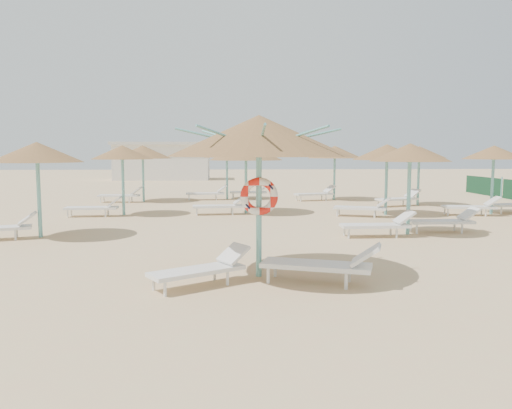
{
  "coord_description": "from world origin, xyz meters",
  "views": [
    {
      "loc": [
        -0.35,
        -9.19,
        2.38
      ],
      "look_at": [
        0.24,
        1.08,
        1.3
      ],
      "focal_mm": 35.0,
      "sensor_mm": 36.0,
      "label": 1
    }
  ],
  "objects": [
    {
      "name": "service_hut",
      "position": [
        -6.0,
        35.0,
        1.64
      ],
      "size": [
        8.4,
        4.4,
        3.25
      ],
      "color": "silver",
      "rests_on": "ground"
    },
    {
      "name": "lounger_main_a",
      "position": [
        -0.8,
        -0.42,
        0.32
      ],
      "size": [
        1.86,
        1.46,
        0.67
      ],
      "rotation": [
        0.0,
        0.0,
        0.57
      ],
      "color": "white",
      "rests_on": "ground"
    },
    {
      "name": "ground",
      "position": [
        0.0,
        0.0,
        0.0
      ],
      "size": [
        120.0,
        120.0,
        0.0
      ],
      "primitive_type": "plane",
      "color": "tan",
      "rests_on": "ground"
    },
    {
      "name": "main_palapa",
      "position": [
        0.24,
        0.21,
        2.67
      ],
      "size": [
        3.43,
        3.43,
        3.07
      ],
      "color": "#69B6B3",
      "rests_on": "ground"
    },
    {
      "name": "palapa_field",
      "position": [
        2.73,
        10.4,
        2.3
      ],
      "size": [
        19.77,
        13.63,
        2.72
      ],
      "color": "#69B6B3",
      "rests_on": "ground"
    },
    {
      "name": "lounger_main_b",
      "position": [
        1.39,
        -0.42,
        0.37
      ],
      "size": [
        2.21,
        1.3,
        0.77
      ],
      "rotation": [
        0.0,
        0.0,
        -0.34
      ],
      "color": "white",
      "rests_on": "ground"
    }
  ]
}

